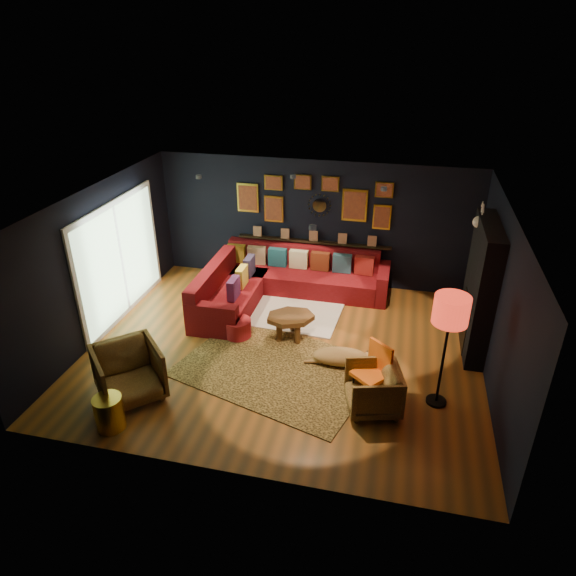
% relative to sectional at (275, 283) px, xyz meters
% --- Properties ---
extents(floor, '(6.50, 6.50, 0.00)m').
position_rel_sectional_xyz_m(floor, '(0.61, -1.81, -0.32)').
color(floor, '#9A571E').
rests_on(floor, ground).
extents(room_walls, '(6.50, 6.50, 6.50)m').
position_rel_sectional_xyz_m(room_walls, '(0.61, -1.81, 1.27)').
color(room_walls, black).
rests_on(room_walls, ground).
extents(sectional, '(3.41, 2.69, 0.86)m').
position_rel_sectional_xyz_m(sectional, '(0.00, 0.00, 0.00)').
color(sectional, maroon).
rests_on(sectional, ground).
extents(ledge, '(3.20, 0.12, 0.04)m').
position_rel_sectional_xyz_m(ledge, '(0.61, 0.87, 0.60)').
color(ledge, black).
rests_on(ledge, room_walls).
extents(gallery_wall, '(3.15, 0.04, 1.02)m').
position_rel_sectional_xyz_m(gallery_wall, '(0.60, 0.91, 1.48)').
color(gallery_wall, gold).
rests_on(gallery_wall, room_walls).
extents(sunburst_mirror, '(0.47, 0.16, 0.47)m').
position_rel_sectional_xyz_m(sunburst_mirror, '(0.71, 0.91, 1.38)').
color(sunburst_mirror, silver).
rests_on(sunburst_mirror, room_walls).
extents(fireplace, '(0.31, 1.60, 2.20)m').
position_rel_sectional_xyz_m(fireplace, '(3.71, -0.91, 0.70)').
color(fireplace, black).
rests_on(fireplace, ground).
extents(deer_head, '(0.50, 0.28, 0.45)m').
position_rel_sectional_xyz_m(deer_head, '(3.75, -0.41, 1.73)').
color(deer_head, white).
rests_on(deer_head, fireplace).
extents(sliding_door, '(0.06, 2.80, 2.20)m').
position_rel_sectional_xyz_m(sliding_door, '(-2.60, -1.21, 0.78)').
color(sliding_door, white).
rests_on(sliding_door, ground).
extents(ceiling_spots, '(3.30, 2.50, 0.06)m').
position_rel_sectional_xyz_m(ceiling_spots, '(0.61, -1.01, 2.24)').
color(ceiling_spots, black).
rests_on(ceiling_spots, room_walls).
extents(shag_rug, '(2.16, 1.63, 0.03)m').
position_rel_sectional_xyz_m(shag_rug, '(0.36, -0.51, -0.31)').
color(shag_rug, silver).
rests_on(shag_rug, ground).
extents(leopard_rug, '(3.44, 2.87, 0.02)m').
position_rel_sectional_xyz_m(leopard_rug, '(0.63, -2.35, -0.31)').
color(leopard_rug, '#AF8A41').
rests_on(leopard_rug, ground).
extents(coffee_table, '(1.04, 0.92, 0.43)m').
position_rel_sectional_xyz_m(coffee_table, '(0.65, -1.41, 0.05)').
color(coffee_table, '#5A3217').
rests_on(coffee_table, shag_rug).
extents(pouf, '(0.47, 0.47, 0.31)m').
position_rel_sectional_xyz_m(pouf, '(-0.27, -1.58, -0.14)').
color(pouf, '#A51B23').
rests_on(pouf, shag_rug).
extents(armchair_left, '(1.21, 1.21, 0.91)m').
position_rel_sectional_xyz_m(armchair_left, '(-1.30, -3.49, 0.13)').
color(armchair_left, '#BF8A3C').
rests_on(armchair_left, ground).
extents(armchair_right, '(0.85, 0.88, 0.75)m').
position_rel_sectional_xyz_m(armchair_right, '(2.20, -2.96, 0.05)').
color(armchair_right, '#BF8A3C').
rests_on(armchair_right, ground).
extents(gold_stool, '(0.39, 0.39, 0.49)m').
position_rel_sectional_xyz_m(gold_stool, '(-1.25, -4.16, -0.08)').
color(gold_stool, gold).
rests_on(gold_stool, ground).
extents(orange_chair, '(0.61, 0.61, 0.91)m').
position_rel_sectional_xyz_m(orange_chair, '(2.19, -2.72, 0.22)').
color(orange_chair, black).
rests_on(orange_chair, ground).
extents(floor_lamp, '(0.48, 0.48, 1.76)m').
position_rel_sectional_xyz_m(floor_lamp, '(3.11, -2.62, 1.17)').
color(floor_lamp, black).
rests_on(floor_lamp, ground).
extents(dog, '(1.30, 0.75, 0.39)m').
position_rel_sectional_xyz_m(dog, '(1.61, -2.01, -0.11)').
color(dog, '#AD8747').
rests_on(dog, leopard_rug).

